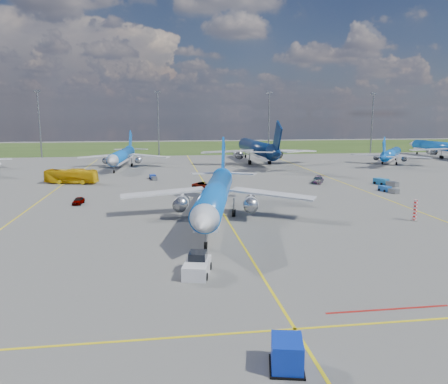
{
  "coord_description": "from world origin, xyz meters",
  "views": [
    {
      "loc": [
        -8.89,
        -47.31,
        14.83
      ],
      "look_at": [
        -0.43,
        12.32,
        4.0
      ],
      "focal_mm": 35.0,
      "sensor_mm": 36.0,
      "label": 1
    }
  ],
  "objects": [
    {
      "name": "main_airliner",
      "position": [
        -1.66,
        12.17,
        0.0
      ],
      "size": [
        37.93,
        45.33,
        10.47
      ],
      "primitive_type": null,
      "rotation": [
        0.0,
        0.0,
        -0.2
      ],
      "color": "blue",
      "rests_on": "ground"
    },
    {
      "name": "bg_jet_ne",
      "position": [
        59.07,
        74.97,
        0.0
      ],
      "size": [
        38.53,
        40.05,
        8.34
      ],
      "primitive_type": null,
      "rotation": [
        0.0,
        0.0,
        2.5
      ],
      "color": "blue",
      "rests_on": "ground"
    },
    {
      "name": "pushback_tug",
      "position": [
        -5.91,
        -8.43,
        0.81
      ],
      "size": [
        3.12,
        6.04,
        2.01
      ],
      "rotation": [
        0.0,
        0.0,
        -0.23
      ],
      "color": "silver",
      "rests_on": "ground"
    },
    {
      "name": "bg_jet_n",
      "position": [
        19.67,
        82.38,
        0.0
      ],
      "size": [
        38.53,
        49.79,
        12.77
      ],
      "primitive_type": null,
      "rotation": [
        0.0,
        0.0,
        3.17
      ],
      "color": "#081C43",
      "rests_on": "ground"
    },
    {
      "name": "taxiway_lines",
      "position": [
        0.17,
        27.7,
        0.01
      ],
      "size": [
        60.25,
        160.0,
        0.02
      ],
      "color": "yellow",
      "rests_on": "ground"
    },
    {
      "name": "baggage_tug_w",
      "position": [
        33.89,
        29.99,
        0.48
      ],
      "size": [
        2.28,
        4.69,
        1.02
      ],
      "rotation": [
        0.0,
        0.0,
        0.25
      ],
      "color": "#1C56AA",
      "rests_on": "ground"
    },
    {
      "name": "uld_container",
      "position": [
        -1.91,
        -24.49,
        0.91
      ],
      "size": [
        2.27,
        2.61,
        1.81
      ],
      "primitive_type": "cube",
      "rotation": [
        0.0,
        0.0,
        -0.22
      ],
      "color": "#0C2CB1",
      "rests_on": "ground"
    },
    {
      "name": "ground",
      "position": [
        0.0,
        0.0,
        0.0
      ],
      "size": [
        400.0,
        400.0,
        0.0
      ],
      "primitive_type": "plane",
      "color": "#565653",
      "rests_on": "ground"
    },
    {
      "name": "bg_jet_nnw",
      "position": [
        -19.98,
        76.73,
        0.0
      ],
      "size": [
        30.62,
        38.42,
        9.46
      ],
      "primitive_type": null,
      "rotation": [
        0.0,
        0.0,
        -0.09
      ],
      "color": "blue",
      "rests_on": "ground"
    },
    {
      "name": "service_car_b",
      "position": [
        -0.66,
        38.29,
        0.7
      ],
      "size": [
        5.51,
        4.61,
        1.4
      ],
      "primitive_type": "imported",
      "rotation": [
        0.0,
        0.0,
        1.02
      ],
      "color": "#999999",
      "rests_on": "ground"
    },
    {
      "name": "grass_strip",
      "position": [
        0.0,
        150.0,
        0.0
      ],
      "size": [
        400.0,
        80.0,
        0.01
      ],
      "primitive_type": "cube",
      "color": "#2D4719",
      "rests_on": "ground"
    },
    {
      "name": "service_car_a",
      "position": [
        -22.87,
        26.38,
        0.6
      ],
      "size": [
        1.75,
        3.63,
        1.19
      ],
      "primitive_type": "imported",
      "rotation": [
        0.0,
        0.0,
        -0.1
      ],
      "color": "#999999",
      "rests_on": "ground"
    },
    {
      "name": "baggage_tug_e",
      "position": [
        37.4,
        37.68,
        0.59
      ],
      "size": [
        3.46,
        5.79,
        1.26
      ],
      "rotation": [
        0.0,
        0.0,
        0.38
      ],
      "color": "#1B67A3",
      "rests_on": "ground"
    },
    {
      "name": "bg_jet_ene",
      "position": [
        86.08,
        89.83,
        0.0
      ],
      "size": [
        33.43,
        41.72,
        10.2
      ],
      "primitive_type": null,
      "rotation": [
        0.0,
        0.0,
        3.24
      ],
      "color": "blue",
      "rests_on": "ground"
    },
    {
      "name": "baggage_tug_c",
      "position": [
        -11.06,
        52.81,
        0.47
      ],
      "size": [
        1.89,
        4.57,
        1.0
      ],
      "rotation": [
        0.0,
        0.0,
        0.17
      ],
      "color": "#1A3BA1",
      "rests_on": "ground"
    },
    {
      "name": "floodlight_masts",
      "position": [
        10.0,
        110.0,
        12.56
      ],
      "size": [
        202.2,
        0.5,
        22.7
      ],
      "color": "slate",
      "rests_on": "ground"
    },
    {
      "name": "service_car_c",
      "position": [
        24.22,
        42.08,
        0.72
      ],
      "size": [
        4.21,
        5.35,
        1.45
      ],
      "primitive_type": "imported",
      "rotation": [
        0.0,
        0.0,
        -0.51
      ],
      "color": "#999999",
      "rests_on": "ground"
    },
    {
      "name": "warning_post",
      "position": [
        26.0,
        8.0,
        1.5
      ],
      "size": [
        0.5,
        0.5,
        3.0
      ],
      "primitive_type": "cylinder",
      "color": "red",
      "rests_on": "ground"
    },
    {
      "name": "apron_bus",
      "position": [
        -28.4,
        49.26,
        1.57
      ],
      "size": [
        11.57,
        5.28,
        3.14
      ],
      "primitive_type": "imported",
      "rotation": [
        0.0,
        0.0,
        1.33
      ],
      "color": "yellow",
      "rests_on": "ground"
    }
  ]
}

